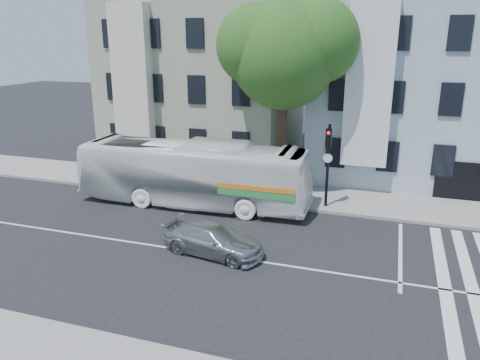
% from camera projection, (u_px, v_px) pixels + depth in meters
% --- Properties ---
extents(ground, '(120.00, 120.00, 0.00)m').
position_uv_depth(ground, '(230.00, 257.00, 18.72)').
color(ground, black).
rests_on(ground, ground).
extents(sidewalk_far, '(80.00, 4.00, 0.15)m').
position_uv_depth(sidewalk_far, '(278.00, 194.00, 25.95)').
color(sidewalk_far, gray).
rests_on(sidewalk_far, ground).
extents(building_left, '(12.00, 10.00, 11.00)m').
position_uv_depth(building_left, '(207.00, 80.00, 32.80)').
color(building_left, gray).
rests_on(building_left, ground).
extents(building_right, '(12.00, 10.00, 11.00)m').
position_uv_depth(building_right, '(419.00, 87.00, 28.59)').
color(building_right, '#A5B9C4').
rests_on(building_right, ground).
extents(street_tree, '(7.30, 5.90, 11.10)m').
position_uv_depth(street_tree, '(286.00, 49.00, 24.31)').
color(street_tree, '#2D2116').
rests_on(street_tree, ground).
extents(bus, '(3.10, 12.18, 3.37)m').
position_uv_depth(bus, '(193.00, 173.00, 24.09)').
color(bus, white).
rests_on(bus, ground).
extents(sedan, '(2.38, 4.47, 1.23)m').
position_uv_depth(sedan, '(213.00, 239.00, 18.87)').
color(sedan, '#ADAFB4').
rests_on(sedan, ground).
extents(hedge, '(8.09, 4.27, 0.70)m').
position_uv_depth(hedge, '(187.00, 187.00, 25.70)').
color(hedge, '#276821').
rests_on(hedge, sidewalk_far).
extents(traffic_signal, '(0.46, 0.54, 4.38)m').
position_uv_depth(traffic_signal, '(328.00, 156.00, 23.05)').
color(traffic_signal, black).
rests_on(traffic_signal, ground).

